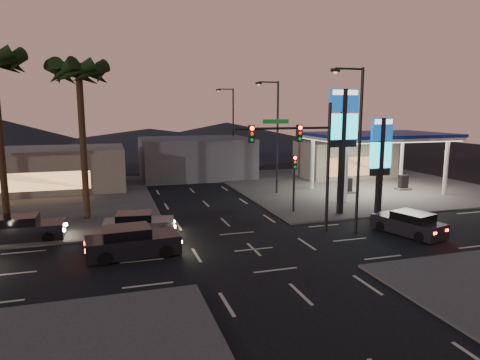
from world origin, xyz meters
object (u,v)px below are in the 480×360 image
object	(u,v)px
gas_station	(378,137)
suv_station	(409,224)
car_lane_a_front	(132,242)
pylon_sign_short	(381,151)
car_lane_b_mid	(22,229)
pylon_sign_tall	(343,127)
car_lane_b_front	(138,225)
traffic_signal_mast	(303,149)

from	to	relation	value
gas_station	suv_station	size ratio (longest dim) A/B	2.64
car_lane_a_front	gas_station	bearing A→B (deg)	26.33
gas_station	suv_station	world-z (taller)	gas_station
pylon_sign_short	car_lane_a_front	world-z (taller)	pylon_sign_short
pylon_sign_short	suv_station	world-z (taller)	pylon_sign_short
car_lane_b_mid	pylon_sign_tall	bearing A→B (deg)	0.06
gas_station	car_lane_a_front	world-z (taller)	gas_station
pylon_sign_short	car_lane_b_front	xyz separation A→B (m)	(-16.86, 0.16, -4.00)
gas_station	pylon_sign_short	xyz separation A→B (m)	(-5.00, -7.50, -0.42)
pylon_sign_short	traffic_signal_mast	world-z (taller)	traffic_signal_mast
car_lane_a_front	car_lane_b_mid	bearing A→B (deg)	142.51
gas_station	car_lane_b_front	world-z (taller)	gas_station
car_lane_b_front	suv_station	world-z (taller)	suv_station
car_lane_b_mid	suv_station	world-z (taller)	car_lane_b_mid
pylon_sign_tall	pylon_sign_short	distance (m)	3.20
traffic_signal_mast	car_lane_b_front	world-z (taller)	traffic_signal_mast
gas_station	car_lane_a_front	bearing A→B (deg)	-153.67
car_lane_a_front	traffic_signal_mast	bearing A→B (deg)	6.12
car_lane_a_front	car_lane_b_mid	world-z (taller)	car_lane_a_front
car_lane_b_front	car_lane_b_mid	world-z (taller)	car_lane_b_mid
car_lane_b_front	suv_station	size ratio (longest dim) A/B	0.96
pylon_sign_short	car_lane_a_front	bearing A→B (deg)	-168.32
gas_station	car_lane_a_front	distance (m)	25.41
gas_station	pylon_sign_tall	size ratio (longest dim) A/B	1.36
car_lane_a_front	pylon_sign_tall	bearing A→B (deg)	17.13
gas_station	pylon_sign_tall	xyz separation A→B (m)	(-7.50, -6.50, 1.31)
gas_station	car_lane_b_mid	size ratio (longest dim) A/B	2.62
pylon_sign_short	traffic_signal_mast	xyz separation A→B (m)	(-7.24, -2.51, 0.57)
car_lane_b_front	pylon_sign_tall	bearing A→B (deg)	3.35
pylon_sign_tall	suv_station	size ratio (longest dim) A/B	1.95
traffic_signal_mast	car_lane_a_front	world-z (taller)	traffic_signal_mast
traffic_signal_mast	car_lane_b_mid	world-z (taller)	traffic_signal_mast
pylon_sign_short	car_lane_b_front	size ratio (longest dim) A/B	1.57
pylon_sign_short	car_lane_b_mid	bearing A→B (deg)	177.61
pylon_sign_tall	traffic_signal_mast	xyz separation A→B (m)	(-4.74, -3.51, -1.17)
car_lane_b_mid	gas_station	bearing A→B (deg)	12.93
gas_station	pylon_sign_short	bearing A→B (deg)	-123.69
car_lane_b_front	car_lane_b_mid	xyz separation A→B (m)	(-6.55, 0.82, 0.05)
pylon_sign_short	traffic_signal_mast	distance (m)	7.69
pylon_sign_tall	car_lane_b_mid	world-z (taller)	pylon_sign_tall
pylon_sign_tall	car_lane_b_mid	size ratio (longest dim) A/B	1.93
car_lane_b_front	suv_station	bearing A→B (deg)	-16.77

